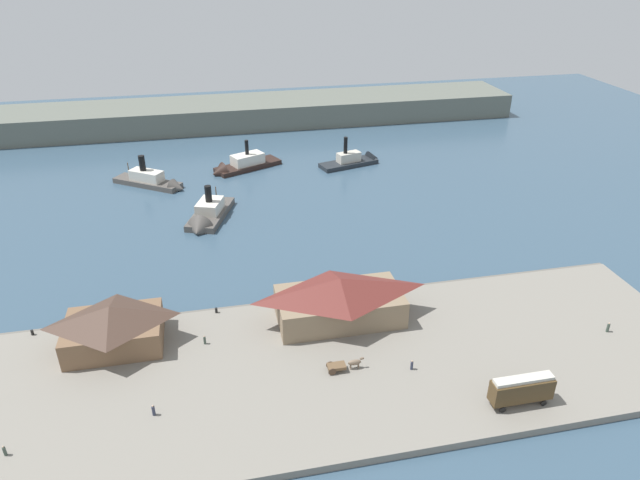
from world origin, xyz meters
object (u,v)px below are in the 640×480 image
ferry_shed_east_terminal (113,326)px  pedestrian_near_east_shed (205,340)px  pedestrian_by_tram (5,451)px  street_tram (522,389)px  ferry_near_quay (356,160)px  mooring_post_east (398,289)px  ferry_approaching_east (207,216)px  pedestrian_walking_west (412,365)px  mooring_post_center_east (216,310)px  ferry_shed_west_terminal (340,299)px  mooring_post_west (32,333)px  horse_cart (343,365)px  pedestrian_standing_center (153,410)px  ferry_departing_north (240,166)px  ferry_outer_harbor (154,181)px  pedestrian_near_west_shed (608,328)px

ferry_shed_east_terminal → pedestrian_near_east_shed: size_ratio=9.59×
pedestrian_by_tram → street_tram: bearing=-4.3°
ferry_near_quay → mooring_post_east: bearing=-98.7°
pedestrian_near_east_shed → ferry_approaching_east: 46.73m
pedestrian_walking_west → mooring_post_center_east: 34.49m
ferry_shed_west_terminal → mooring_post_west: (-49.50, 5.87, -3.55)m
horse_cart → pedestrian_standing_center: size_ratio=3.21×
mooring_post_west → mooring_post_center_east: (29.33, 0.11, 0.00)m
pedestrian_walking_west → mooring_post_center_east: (-27.64, 20.62, -0.30)m
pedestrian_near_east_shed → ferry_departing_north: size_ratio=0.07×
pedestrian_near_east_shed → mooring_post_west: (-27.15, 8.07, -0.25)m
mooring_post_west → ferry_approaching_east: 48.33m
pedestrian_near_east_shed → ferry_near_quay: ferry_near_quay is taller
ferry_shed_west_terminal → pedestrian_standing_center: bearing=-151.3°
ferry_shed_east_terminal → ferry_outer_harbor: 68.28m
mooring_post_west → ferry_near_quay: (72.39, 67.95, -0.48)m
pedestrian_near_west_shed → ferry_approaching_east: (-62.23, 57.04, -0.67)m
street_tram → pedestrian_near_east_shed: 47.39m
pedestrian_by_tram → ferry_approaching_east: bearing=67.2°
ferry_shed_west_terminal → mooring_post_east: size_ratio=23.36×
pedestrian_near_east_shed → pedestrian_by_tram: (-24.87, -17.11, 0.01)m
street_tram → horse_cart: 24.98m
horse_cart → ferry_approaching_east: bearing=107.4°
ferry_shed_west_terminal → ferry_approaching_east: bearing=114.7°
pedestrian_by_tram → ferry_shed_west_terminal: bearing=22.2°
pedestrian_standing_center → pedestrian_walking_west: size_ratio=1.06×
horse_cart → pedestrian_standing_center: horse_cart is taller
pedestrian_near_east_shed → ferry_departing_north: (12.06, 78.17, -0.57)m
ferry_near_quay → ferry_departing_north: bearing=176.3°
pedestrian_walking_west → mooring_post_center_east: bearing=143.3°
pedestrian_walking_west → mooring_post_west: pedestrian_walking_west is taller
street_tram → pedestrian_standing_center: size_ratio=5.01×
mooring_post_east → ferry_near_quay: 68.65m
street_tram → pedestrian_by_tram: size_ratio=5.56×
ferry_departing_north → ferry_approaching_east: (-10.15, -31.48, 0.00)m
ferry_shed_east_terminal → pedestrian_standing_center: size_ratio=8.49×
pedestrian_by_tram → ferry_near_quay: bearing=53.0°
pedestrian_near_west_shed → ferry_outer_harbor: 110.61m
ferry_shed_west_terminal → ferry_near_quay: (22.89, 73.82, -4.03)m
pedestrian_by_tram → horse_cart: bearing=8.5°
pedestrian_standing_center → ferry_outer_harbor: ferry_outer_harbor is taller
pedestrian_walking_west → ferry_near_quay: 89.80m
ferry_shed_east_terminal → ferry_departing_north: 79.78m
ferry_shed_east_terminal → ferry_departing_north: ferry_shed_east_terminal is taller
ferry_approaching_east → ferry_departing_north: bearing=72.1°
ferry_departing_north → mooring_post_east: bearing=-72.0°
horse_cart → pedestrian_near_west_shed: 44.30m
horse_cart → ferry_approaching_east: (-17.93, 57.15, -0.78)m
pedestrian_by_tram → ferry_approaching_east: 69.19m
pedestrian_near_east_shed → pedestrian_near_west_shed: 64.97m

